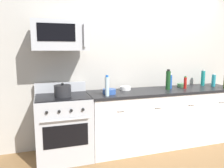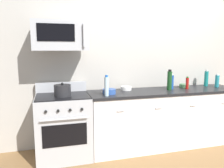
# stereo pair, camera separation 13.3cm
# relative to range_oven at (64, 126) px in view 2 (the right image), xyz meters

# --- Properties ---
(ground_plane) EXTENTS (6.74, 6.74, 0.00)m
(ground_plane) POSITION_rel_range_oven_xyz_m (1.64, -0.00, -0.47)
(ground_plane) COLOR olive
(back_wall) EXTENTS (5.62, 0.10, 2.70)m
(back_wall) POSITION_rel_range_oven_xyz_m (1.64, 0.41, 0.88)
(back_wall) COLOR #B7B2A8
(back_wall) RESTS_ON ground_plane
(counter_unit) EXTENTS (2.53, 0.66, 0.92)m
(counter_unit) POSITION_rel_range_oven_xyz_m (1.64, -0.00, -0.01)
(counter_unit) COLOR white
(counter_unit) RESTS_ON ground_plane
(range_oven) EXTENTS (0.76, 0.69, 1.07)m
(range_oven) POSITION_rel_range_oven_xyz_m (0.00, 0.00, 0.00)
(range_oven) COLOR #B7BABF
(range_oven) RESTS_ON ground_plane
(microwave) EXTENTS (0.74, 0.44, 0.40)m
(microwave) POSITION_rel_range_oven_xyz_m (0.00, 0.04, 1.28)
(microwave) COLOR #B7BABF
(bottle_dish_soap) EXTENTS (0.07, 0.07, 0.23)m
(bottle_dish_soap) POSITION_rel_range_oven_xyz_m (2.63, 0.02, 0.56)
(bottle_dish_soap) COLOR teal
(bottle_dish_soap) RESTS_ON countertop_slab
(bottle_sparkling_teal) EXTENTS (0.07, 0.07, 0.29)m
(bottle_sparkling_teal) POSITION_rel_range_oven_xyz_m (2.52, 0.16, 0.59)
(bottle_sparkling_teal) COLOR #197F7A
(bottle_sparkling_teal) RESTS_ON countertop_slab
(bottle_wine_green) EXTENTS (0.07, 0.07, 0.33)m
(bottle_wine_green) POSITION_rel_range_oven_xyz_m (1.69, -0.01, 0.61)
(bottle_wine_green) COLOR #19471E
(bottle_wine_green) RESTS_ON countertop_slab
(bottle_soda_blue) EXTENTS (0.07, 0.07, 0.25)m
(bottle_soda_blue) POSITION_rel_range_oven_xyz_m (1.77, 0.06, 0.57)
(bottle_soda_blue) COLOR #1E4CA5
(bottle_soda_blue) RESTS_ON countertop_slab
(bottle_hot_sauce_red) EXTENTS (0.05, 0.05, 0.21)m
(bottle_hot_sauce_red) POSITION_rel_range_oven_xyz_m (2.01, -0.02, 0.55)
(bottle_hot_sauce_red) COLOR #B21914
(bottle_hot_sauce_red) RESTS_ON countertop_slab
(bottle_water_clear) EXTENTS (0.06, 0.06, 0.29)m
(bottle_water_clear) POSITION_rel_range_oven_xyz_m (0.60, -0.20, 0.59)
(bottle_water_clear) COLOR silver
(bottle_water_clear) RESTS_ON countertop_slab
(bowl_green_glaze) EXTENTS (0.17, 0.17, 0.06)m
(bowl_green_glaze) POSITION_rel_range_oven_xyz_m (2.06, 0.14, 0.48)
(bowl_green_glaze) COLOR #477A4C
(bowl_green_glaze) RESTS_ON countertop_slab
(bowl_blue_mixing) EXTENTS (0.19, 0.19, 0.07)m
(bowl_blue_mixing) POSITION_rel_range_oven_xyz_m (0.67, -0.07, 0.49)
(bowl_blue_mixing) COLOR #2D519E
(bowl_blue_mixing) RESTS_ON countertop_slab
(bowl_white_ceramic) EXTENTS (0.17, 0.17, 0.06)m
(bowl_white_ceramic) POSITION_rel_range_oven_xyz_m (1.01, 0.17, 0.48)
(bowl_white_ceramic) COLOR white
(bowl_white_ceramic) RESTS_ON countertop_slab
(stockpot) EXTENTS (0.23, 0.23, 0.19)m
(stockpot) POSITION_rel_range_oven_xyz_m (0.00, -0.05, 0.53)
(stockpot) COLOR #262628
(stockpot) RESTS_ON range_oven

